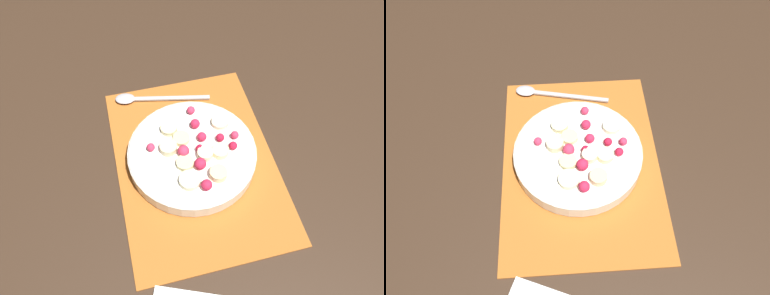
{
  "view_description": "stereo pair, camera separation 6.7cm",
  "coord_description": "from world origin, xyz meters",
  "views": [
    {
      "loc": [
        0.36,
        -0.1,
        0.6
      ],
      "look_at": [
        -0.01,
        -0.01,
        0.04
      ],
      "focal_mm": 35.0,
      "sensor_mm": 36.0,
      "label": 1
    },
    {
      "loc": [
        0.37,
        -0.03,
        0.6
      ],
      "look_at": [
        -0.01,
        -0.01,
        0.04
      ],
      "focal_mm": 35.0,
      "sensor_mm": 36.0,
      "label": 2
    }
  ],
  "objects": [
    {
      "name": "fruit_bowl",
      "position": [
        -0.0,
        -0.0,
        0.03
      ],
      "size": [
        0.23,
        0.23,
        0.05
      ],
      "color": "silver",
      "rests_on": "placemat"
    },
    {
      "name": "placemat",
      "position": [
        0.0,
        0.0,
        0.0
      ],
      "size": [
        0.41,
        0.29,
        0.01
      ],
      "color": "#B26023",
      "rests_on": "ground_plane"
    },
    {
      "name": "ground_plane",
      "position": [
        0.0,
        0.0,
        0.0
      ],
      "size": [
        3.0,
        3.0,
        0.0
      ],
      "primitive_type": "plane",
      "color": "#382619"
    },
    {
      "name": "spoon",
      "position": [
        -0.17,
        -0.07,
        0.01
      ],
      "size": [
        0.06,
        0.2,
        0.01
      ],
      "rotation": [
        0.0,
        0.0,
        4.5
      ],
      "color": "#B2B2B7",
      "rests_on": "placemat"
    }
  ]
}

